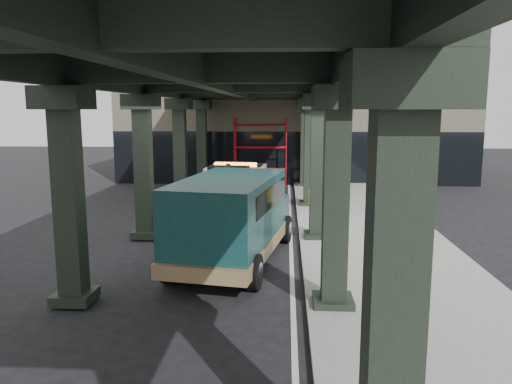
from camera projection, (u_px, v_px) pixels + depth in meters
The scene contains 8 objects.
ground at pixel (236, 257), 15.43m from camera, with size 90.00×90.00×0.00m, color black.
sidewalk at pixel (372, 240), 17.12m from camera, with size 5.00×40.00×0.15m, color gray.
lane_stripe at pixel (291, 241), 17.29m from camera, with size 0.12×38.00×0.01m, color silver.
viaduct at pixel (229, 80), 16.53m from camera, with size 7.40×32.00×6.40m.
building at pixel (294, 117), 34.35m from camera, with size 22.00×10.00×8.00m, color #C6B793.
scaffolding at pixel (261, 150), 29.50m from camera, with size 3.08×0.88×4.00m.
tow_truck at pixel (227, 200), 18.19m from camera, with size 2.80×7.95×2.56m.
towed_van at pixel (233, 217), 14.56m from camera, with size 3.45×6.70×2.59m.
Camera 1 is at (1.50, -14.83, 4.50)m, focal length 35.00 mm.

